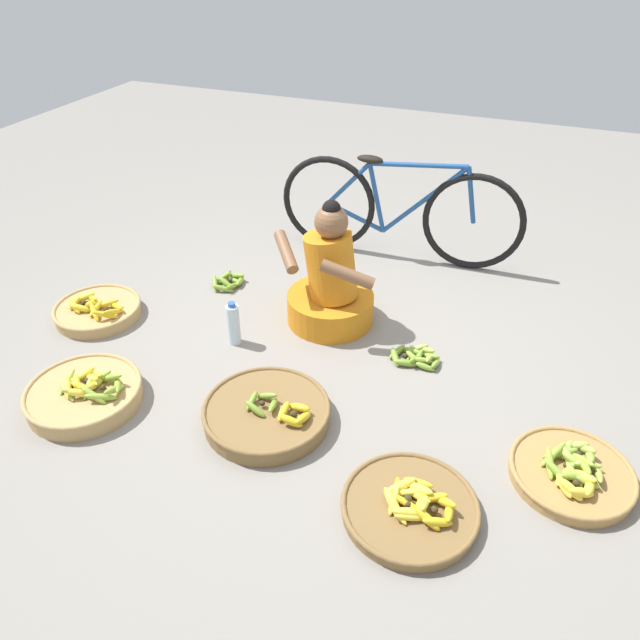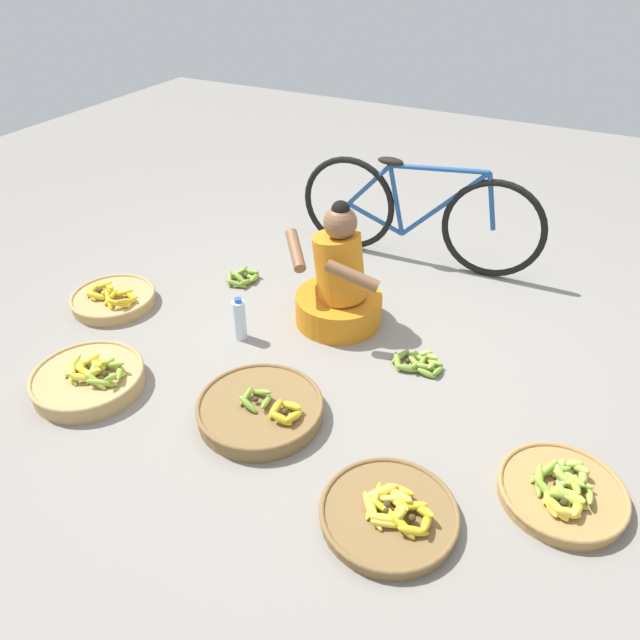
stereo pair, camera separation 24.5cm
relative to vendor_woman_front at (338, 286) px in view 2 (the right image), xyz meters
name	(u,v)px [view 2 (the right image)]	position (x,y,z in m)	size (l,w,h in m)	color
ground_plane	(336,353)	(0.13, -0.30, -0.25)	(10.00, 10.00, 0.00)	gray
vendor_woman_front	(338,286)	(0.00, 0.00, 0.00)	(0.70, 0.52, 0.78)	orange
bicycle_leaning	(417,214)	(0.15, 0.94, 0.11)	(1.70, 0.14, 0.73)	black
banana_basket_front_right	(113,299)	(-1.34, -0.49, -0.20)	(0.52, 0.52, 0.15)	tan
banana_basket_front_center	(89,378)	(-0.89, -1.15, -0.19)	(0.58, 0.58, 0.17)	tan
banana_basket_mid_left	(260,409)	(0.03, -0.93, -0.20)	(0.63, 0.63, 0.15)	brown
banana_basket_back_center	(562,491)	(1.43, -0.77, -0.20)	(0.54, 0.54, 0.14)	#A87F47
banana_basket_back_right	(390,513)	(0.82, -1.21, -0.21)	(0.58, 0.58, 0.14)	brown
loose_bananas_near_bicycle	(243,277)	(-0.77, 0.14, -0.22)	(0.22, 0.24, 0.09)	olive
loose_bananas_near_vendor	(418,362)	(0.58, -0.20, -0.22)	(0.30, 0.23, 0.08)	olive
water_bottle	(240,320)	(-0.43, -0.41, -0.12)	(0.07, 0.07, 0.27)	silver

